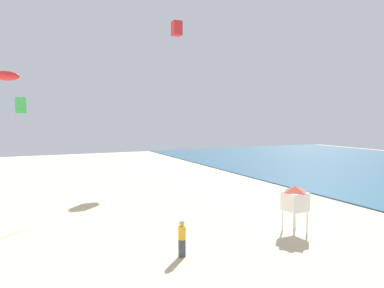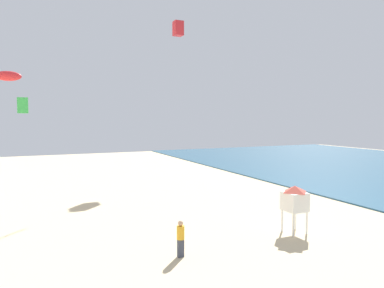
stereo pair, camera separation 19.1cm
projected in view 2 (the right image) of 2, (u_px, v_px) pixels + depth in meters
The scene contains 5 objects.
kite_flyer at pixel (181, 237), 15.65m from camera, with size 0.34×0.34×1.64m.
lifeguard_stand at pixel (295, 199), 18.93m from camera, with size 1.10×1.10×2.55m.
kite_green_box at pixel (23, 105), 37.32m from camera, with size 1.05×1.05×1.65m.
kite_red_parafoil at pixel (8, 76), 36.30m from camera, with size 2.59×0.72×1.01m.
kite_red_box at pixel (178, 28), 40.02m from camera, with size 1.02×1.02×1.60m.
Camera 2 is at (-2.68, -3.79, 6.11)m, focal length 33.22 mm.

